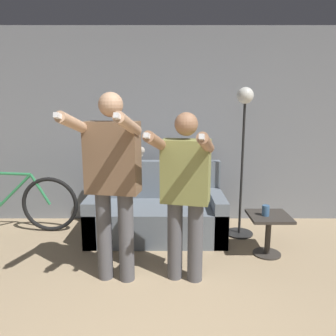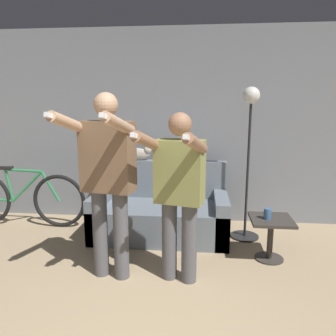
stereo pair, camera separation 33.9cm
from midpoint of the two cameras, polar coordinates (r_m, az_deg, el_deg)
The scene contains 9 objects.
wall_back at distance 4.49m, azimuth 3.24°, elevation 7.09°, with size 10.00×0.05×2.60m.
couch at distance 4.11m, azimuth 1.12°, elevation -7.94°, with size 1.63×0.84×0.89m.
person_left at distance 2.95m, azimuth -7.29°, elevation -0.97°, with size 0.61×0.72×1.72m.
person_right at distance 2.89m, azimuth 5.26°, elevation -3.39°, with size 0.59×0.73×1.55m.
cat at distance 4.27m, azimuth -3.36°, elevation 2.50°, with size 0.53×0.11×0.19m.
floor_lamp at distance 3.97m, azimuth 16.39°, elevation 5.14°, with size 0.34×0.34×1.81m.
side_table at distance 3.68m, azimuth 20.05°, elevation -10.19°, with size 0.43×0.43×0.45m.
cup at distance 3.59m, azimuth 19.60°, elevation -7.57°, with size 0.08×0.08×0.11m.
bicycle at distance 4.72m, azimuth -22.25°, elevation -4.99°, with size 1.75×0.07×0.81m.
Camera 2 is at (0.37, -1.44, 1.63)m, focal length 35.00 mm.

